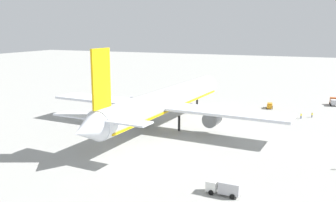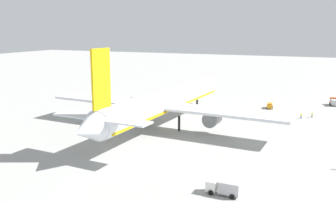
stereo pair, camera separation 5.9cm
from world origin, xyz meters
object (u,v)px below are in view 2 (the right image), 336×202
object	(u,v)px
service_truck_1	(224,187)
baggage_cart_0	(132,98)
service_truck_2	(334,102)
traffic_cone_1	(147,94)
ground_worker_2	(301,116)
ground_worker_3	(312,115)
traffic_cone_0	(152,98)
airliner	(165,101)
service_van	(270,106)

from	to	relation	value
service_truck_1	baggage_cart_0	xyz separation A→B (m)	(69.97, 56.40, -0.65)
service_truck_2	service_truck_1	bearing A→B (deg)	168.31
traffic_cone_1	ground_worker_2	bearing A→B (deg)	-106.54
service_truck_1	service_truck_2	bearing A→B (deg)	-11.69
service_truck_1	service_truck_2	size ratio (longest dim) A/B	1.16
ground_worker_3	traffic_cone_1	world-z (taller)	ground_worker_3
ground_worker_2	ground_worker_3	distance (m)	4.32
ground_worker_3	traffic_cone_0	xyz separation A→B (m)	(8.75, 61.13, -0.54)
service_truck_1	traffic_cone_1	bearing A→B (deg)	34.12
airliner	ground_worker_3	distance (m)	49.05
service_truck_1	service_truck_2	xyz separation A→B (m)	(89.33, -18.49, -0.00)
airliner	ground_worker_3	size ratio (longest dim) A/B	48.60
traffic_cone_1	service_truck_2	bearing A→B (deg)	-84.46
airliner	ground_worker_2	world-z (taller)	airliner
service_van	traffic_cone_1	world-z (taller)	service_van
baggage_cart_0	ground_worker_3	bearing A→B (deg)	-93.34
airliner	traffic_cone_1	bearing A→B (deg)	32.26
service_truck_2	baggage_cart_0	xyz separation A→B (m)	(-19.36, 74.89, -0.65)
service_truck_1	baggage_cart_0	bearing A→B (deg)	38.87
service_truck_1	traffic_cone_0	bearing A→B (deg)	33.42
airliner	traffic_cone_0	world-z (taller)	airliner
service_truck_2	ground_worker_3	xyz separation A→B (m)	(-23.34, 6.67, -0.60)
ground_worker_2	traffic_cone_0	size ratio (longest dim) A/B	3.12
baggage_cart_0	service_van	bearing A→B (deg)	-84.95
service_truck_2	traffic_cone_1	bearing A→B (deg)	95.54
service_van	traffic_cone_0	size ratio (longest dim) A/B	8.11
traffic_cone_0	baggage_cart_0	bearing A→B (deg)	123.91
baggage_cart_0	service_truck_2	bearing A→B (deg)	-75.50
ground_worker_3	baggage_cart_0	bearing A→B (deg)	86.66
service_truck_1	traffic_cone_0	distance (m)	89.54
traffic_cone_1	ground_worker_3	bearing A→B (deg)	-103.46
airliner	baggage_cart_0	distance (m)	44.66
traffic_cone_0	service_van	bearing A→B (deg)	-90.03
airliner	traffic_cone_1	distance (m)	53.96
traffic_cone_0	traffic_cone_1	size ratio (longest dim) A/B	1.00
traffic_cone_0	traffic_cone_1	world-z (taller)	same
service_van	airliner	bearing A→B (deg)	147.08
baggage_cart_0	traffic_cone_0	size ratio (longest dim) A/B	5.67
ground_worker_3	airliner	bearing A→B (deg)	126.73
ground_worker_2	ground_worker_3	world-z (taller)	ground_worker_2
traffic_cone_0	traffic_cone_1	xyz separation A→B (m)	(7.40, 6.36, 0.00)
service_truck_2	baggage_cart_0	size ratio (longest dim) A/B	1.63
baggage_cart_0	ground_worker_2	xyz separation A→B (m)	(-6.93, -65.07, 0.11)
service_van	baggage_cart_0	xyz separation A→B (m)	(-4.74, 53.73, -0.27)
traffic_cone_0	airliner	bearing A→B (deg)	-149.59
ground_worker_2	traffic_cone_0	distance (m)	59.15
service_truck_2	traffic_cone_0	world-z (taller)	service_truck_2
service_truck_2	ground_worker_3	distance (m)	24.29
service_truck_2	traffic_cone_0	bearing A→B (deg)	102.15
service_truck_1	traffic_cone_0	size ratio (longest dim) A/B	10.73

